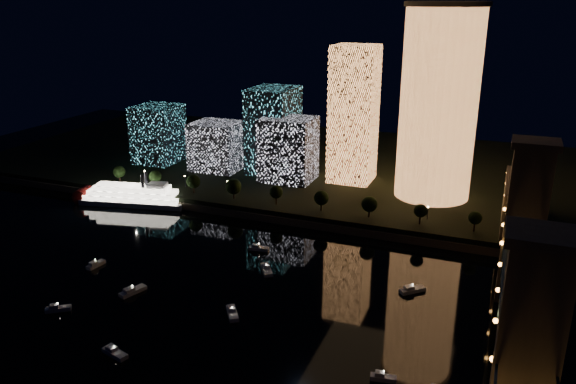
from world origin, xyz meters
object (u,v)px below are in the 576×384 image
object	(u,v)px
truss_bridge	(520,331)
riverboat	(128,196)
tower_rectangular	(354,115)
tower_cylindrical	(439,103)

from	to	relation	value
truss_bridge	riverboat	size ratio (longest dim) A/B	5.11
truss_bridge	riverboat	world-z (taller)	truss_bridge
tower_rectangular	truss_bridge	size ratio (longest dim) A/B	0.24
tower_rectangular	riverboat	bearing A→B (deg)	-147.06
tower_cylindrical	tower_rectangular	size ratio (longest dim) A/B	1.29
tower_rectangular	riverboat	distance (m)	108.99
tower_rectangular	riverboat	xyz separation A→B (m)	(-87.28, -56.56, -32.59)
truss_bridge	riverboat	bearing A→B (deg)	155.79
riverboat	tower_cylindrical	bearing A→B (deg)	20.68
riverboat	tower_rectangular	bearing A→B (deg)	32.94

